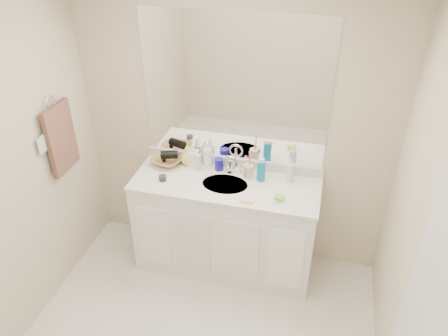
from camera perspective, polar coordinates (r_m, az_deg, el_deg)
name	(u,v)px	position (r m, az deg, el deg)	size (l,w,h in m)	color
ceiling	(168,20)	(1.98, -7.35, 18.58)	(2.60, 2.60, 0.02)	white
wall_back	(234,132)	(3.58, 1.28, 4.74)	(2.60, 0.02, 2.40)	beige
wall_right	(423,276)	(2.52, 24.55, -12.71)	(0.02, 2.60, 2.40)	beige
vanity_cabinet	(225,226)	(3.79, 0.19, -7.59)	(1.50, 0.55, 0.85)	white
countertop	(226,184)	(3.52, 0.20, -2.11)	(1.52, 0.57, 0.03)	white
backsplash	(233,162)	(3.71, 1.18, 0.81)	(1.52, 0.03, 0.08)	beige
sink_basin	(225,185)	(3.51, 0.12, -2.25)	(0.37, 0.37, 0.02)	#BCB1A4
faucet	(230,166)	(3.61, 0.82, 0.20)	(0.02, 0.02, 0.11)	silver
mirror	(234,91)	(3.42, 1.33, 10.04)	(1.48, 0.01, 1.20)	white
blue_mug	(219,164)	(3.65, -0.63, 0.51)	(0.08, 0.08, 0.10)	#1A1697
tan_cup	(248,171)	(3.56, 3.16, -0.39)	(0.08, 0.08, 0.11)	#C9C18D
toothbrush	(250,161)	(3.51, 3.36, 0.90)	(0.01, 0.01, 0.20)	#FF4391
mouthwash_bottle	(261,171)	(3.52, 4.87, -0.44)	(0.07, 0.07, 0.16)	#0D729F
clear_pump_bottle	(289,172)	(3.54, 8.55, -0.54)	(0.06, 0.06, 0.16)	silver
soap_dish	(279,200)	(3.34, 7.20, -4.15)	(0.09, 0.07, 0.01)	white
green_soap	(279,198)	(3.33, 7.22, -3.89)	(0.07, 0.05, 0.03)	#6FD533
orange_comb	(247,202)	(3.30, 2.97, -4.52)	(0.11, 0.02, 0.00)	#FF9E1A
dark_jar	(163,178)	(3.57, -8.02, -1.31)	(0.06, 0.06, 0.04)	#29292E
extra_white_bottle	(198,163)	(3.65, -3.40, 0.72)	(0.04, 0.04, 0.14)	silver
soap_bottle_white	(208,154)	(3.68, -2.17, 1.88)	(0.09, 0.09, 0.22)	white
soap_bottle_cream	(193,155)	(3.70, -4.06, 1.74)	(0.09, 0.09, 0.20)	#FEF7CF
soap_bottle_yellow	(187,155)	(3.73, -4.80, 1.66)	(0.13, 0.13, 0.16)	#E1DE57
wicker_basket	(168,160)	(3.77, -7.38, 1.02)	(0.26, 0.26, 0.06)	#A97A44
hair_dryer	(169,155)	(3.74, -7.15, 1.73)	(0.07, 0.07, 0.14)	black
towel_ring	(50,102)	(3.49, -21.73, 7.99)	(0.11, 0.11, 0.01)	silver
hand_towel	(61,138)	(3.60, -20.52, 3.65)	(0.04, 0.32, 0.55)	#492F27
switch_plate	(42,145)	(3.45, -22.70, 2.83)	(0.01, 0.09, 0.13)	silver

